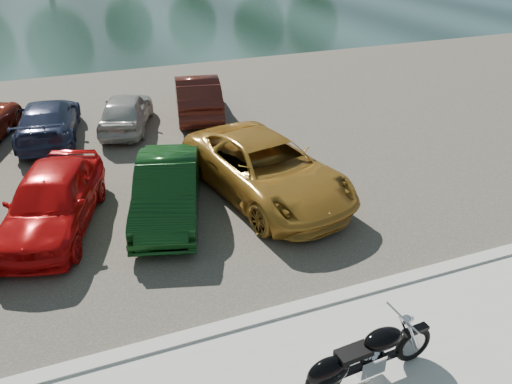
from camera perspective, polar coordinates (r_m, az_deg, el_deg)
kerb at (r=9.40m, az=1.48°, el=-14.06°), size 60.00×0.30×0.14m
parking_lot at (r=16.85m, az=-10.19°, el=6.00°), size 60.00×18.00×0.04m
river at (r=44.88m, az=-18.28°, el=19.41°), size 120.00×40.00×0.00m
motorcycle at (r=8.19m, az=11.74°, el=-18.20°), size 2.33×0.75×1.05m
car_4 at (r=12.37m, az=-22.26°, el=-0.82°), size 2.93×4.65×1.48m
car_5 at (r=12.19m, az=-10.06°, el=0.33°), size 2.53×4.39×1.37m
car_6 at (r=12.83m, az=1.14°, el=2.70°), size 3.56×5.86×1.52m
car_11 at (r=17.73m, az=-22.68°, el=7.62°), size 2.28×4.54×1.26m
car_12 at (r=17.74m, az=-14.65°, el=8.93°), size 2.50×3.94×1.25m
car_13 at (r=18.65m, az=-6.73°, el=10.98°), size 2.32×4.61×1.45m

